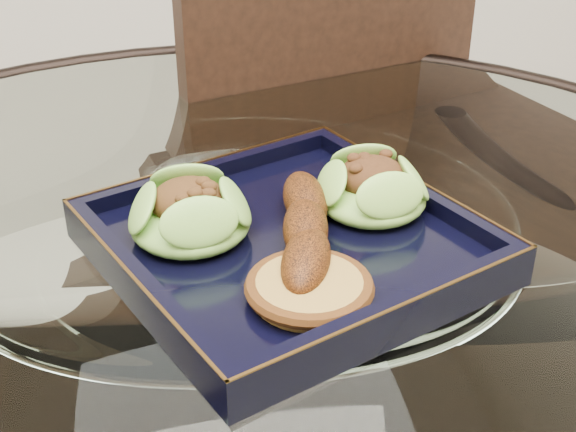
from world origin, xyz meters
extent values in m
cylinder|color=white|center=(0.00, 0.00, 0.76)|extent=(1.10, 1.10, 0.01)
torus|color=black|center=(0.00, 0.00, 0.76)|extent=(1.13, 1.13, 0.02)
cylinder|color=black|center=(0.28, 0.28, 0.38)|extent=(0.04, 0.04, 0.75)
cylinder|color=black|center=(-0.28, 0.28, 0.38)|extent=(0.04, 0.04, 0.75)
cube|color=black|center=(0.24, 0.24, 0.49)|extent=(0.54, 0.54, 0.04)
cube|color=black|center=(0.18, 0.43, 0.77)|extent=(0.41, 0.15, 0.48)
cylinder|color=black|center=(0.00, 0.37, 0.23)|extent=(0.03, 0.03, 0.47)
cylinder|color=black|center=(0.36, 0.47, 0.23)|extent=(0.03, 0.03, 0.47)
cube|color=black|center=(0.04, 0.00, 0.77)|extent=(0.36, 0.36, 0.02)
ellipsoid|color=#5F992C|center=(-0.04, 0.02, 0.80)|extent=(0.12, 0.12, 0.03)
ellipsoid|color=#64AF32|center=(0.12, 0.04, 0.80)|extent=(0.12, 0.12, 0.03)
ellipsoid|color=#5C2809|center=(0.05, -0.01, 0.80)|extent=(0.07, 0.17, 0.03)
cylinder|color=#B1853B|center=(0.04, -0.08, 0.79)|extent=(0.09, 0.09, 0.02)
camera|label=1|loc=(-0.06, -0.53, 1.12)|focal=50.00mm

